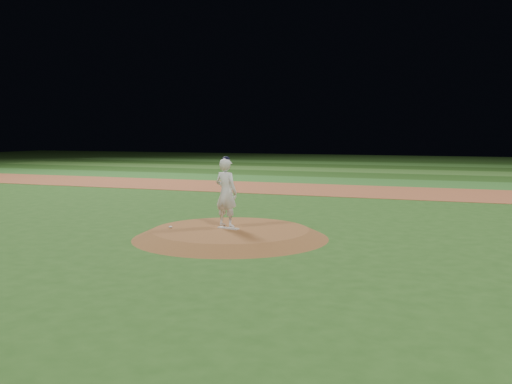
% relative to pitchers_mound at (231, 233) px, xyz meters
% --- Properties ---
extents(ground, '(120.00, 120.00, 0.00)m').
position_rel_pitchers_mound_xyz_m(ground, '(0.00, 0.00, -0.12)').
color(ground, '#27531B').
rests_on(ground, ground).
extents(infield_dirt_band, '(70.00, 6.00, 0.02)m').
position_rel_pitchers_mound_xyz_m(infield_dirt_band, '(0.00, 14.00, -0.12)').
color(infield_dirt_band, '#9C5230').
rests_on(infield_dirt_band, ground).
extents(outfield_stripe_0, '(70.00, 5.00, 0.02)m').
position_rel_pitchers_mound_xyz_m(outfield_stripe_0, '(0.00, 19.50, -0.12)').
color(outfield_stripe_0, '#2D6825').
rests_on(outfield_stripe_0, ground).
extents(outfield_stripe_1, '(70.00, 5.00, 0.02)m').
position_rel_pitchers_mound_xyz_m(outfield_stripe_1, '(0.00, 24.50, -0.12)').
color(outfield_stripe_1, '#204716').
rests_on(outfield_stripe_1, ground).
extents(outfield_stripe_2, '(70.00, 5.00, 0.02)m').
position_rel_pitchers_mound_xyz_m(outfield_stripe_2, '(0.00, 29.50, -0.12)').
color(outfield_stripe_2, '#396B27').
rests_on(outfield_stripe_2, ground).
extents(outfield_stripe_3, '(70.00, 5.00, 0.02)m').
position_rel_pitchers_mound_xyz_m(outfield_stripe_3, '(0.00, 34.50, -0.12)').
color(outfield_stripe_3, '#214616').
rests_on(outfield_stripe_3, ground).
extents(outfield_stripe_4, '(70.00, 5.00, 0.02)m').
position_rel_pitchers_mound_xyz_m(outfield_stripe_4, '(0.00, 39.50, -0.12)').
color(outfield_stripe_4, '#346B26').
rests_on(outfield_stripe_4, ground).
extents(outfield_stripe_5, '(70.00, 5.00, 0.02)m').
position_rel_pitchers_mound_xyz_m(outfield_stripe_5, '(0.00, 44.50, -0.12)').
color(outfield_stripe_5, '#234B18').
rests_on(outfield_stripe_5, ground).
extents(pitchers_mound, '(5.50, 5.50, 0.25)m').
position_rel_pitchers_mound_xyz_m(pitchers_mound, '(0.00, 0.00, 0.00)').
color(pitchers_mound, brown).
rests_on(pitchers_mound, ground).
extents(pitching_rubber, '(0.67, 0.29, 0.03)m').
position_rel_pitchers_mound_xyz_m(pitching_rubber, '(-0.07, 0.01, 0.14)').
color(pitching_rubber, silver).
rests_on(pitching_rubber, pitchers_mound).
extents(rosin_bag, '(0.11, 0.11, 0.06)m').
position_rel_pitchers_mound_xyz_m(rosin_bag, '(-1.66, -0.47, 0.15)').
color(rosin_bag, silver).
rests_on(rosin_bag, pitchers_mound).
extents(pitcher_on_mound, '(0.82, 0.64, 2.03)m').
position_rel_pitchers_mound_xyz_m(pitcher_on_mound, '(-0.26, 0.29, 1.12)').
color(pitcher_on_mound, white).
rests_on(pitcher_on_mound, pitchers_mound).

